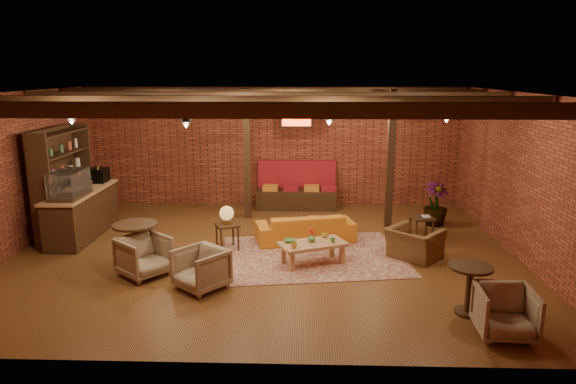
{
  "coord_description": "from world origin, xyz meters",
  "views": [
    {
      "loc": [
        0.81,
        -9.79,
        3.6
      ],
      "look_at": [
        0.48,
        0.2,
        1.24
      ],
      "focal_mm": 32.0,
      "sensor_mm": 36.0,
      "label": 1
    }
  ],
  "objects_px": {
    "side_table_lamp": "(227,217)",
    "armchair_right": "(414,238)",
    "coffee_table": "(312,245)",
    "armchair_far": "(506,310)",
    "armchair_b": "(201,267)",
    "plant_tall": "(438,162)",
    "round_table_left": "(136,238)",
    "side_table_book": "(422,219)",
    "armchair_a": "(144,254)",
    "round_table_right": "(470,282)",
    "sofa": "(305,227)"
  },
  "relations": [
    {
      "from": "side_table_lamp",
      "to": "armchair_right",
      "type": "xyz_separation_m",
      "value": [
        3.74,
        -0.4,
        -0.29
      ]
    },
    {
      "from": "armchair_a",
      "to": "plant_tall",
      "type": "xyz_separation_m",
      "value": [
        5.99,
        3.31,
        1.14
      ]
    },
    {
      "from": "round_table_left",
      "to": "round_table_right",
      "type": "distance_m",
      "value": 5.88
    },
    {
      "from": "armchair_a",
      "to": "armchair_right",
      "type": "height_order",
      "value": "armchair_right"
    },
    {
      "from": "armchair_far",
      "to": "armchair_a",
      "type": "bearing_deg",
      "value": 163.87
    },
    {
      "from": "sofa",
      "to": "armchair_a",
      "type": "bearing_deg",
      "value": 21.17
    },
    {
      "from": "armchair_a",
      "to": "coffee_table",
      "type": "bearing_deg",
      "value": -37.31
    },
    {
      "from": "armchair_far",
      "to": "sofa",
      "type": "bearing_deg",
      "value": 127.81
    },
    {
      "from": "side_table_lamp",
      "to": "armchair_b",
      "type": "height_order",
      "value": "side_table_lamp"
    },
    {
      "from": "sofa",
      "to": "coffee_table",
      "type": "height_order",
      "value": "coffee_table"
    },
    {
      "from": "sofa",
      "to": "side_table_lamp",
      "type": "height_order",
      "value": "side_table_lamp"
    },
    {
      "from": "sofa",
      "to": "armchair_a",
      "type": "relative_size",
      "value": 2.6
    },
    {
      "from": "round_table_left",
      "to": "side_table_book",
      "type": "relative_size",
      "value": 1.58
    },
    {
      "from": "side_table_lamp",
      "to": "plant_tall",
      "type": "distance_m",
      "value": 5.13
    },
    {
      "from": "coffee_table",
      "to": "side_table_book",
      "type": "xyz_separation_m",
      "value": [
        2.4,
        1.53,
        0.1
      ]
    },
    {
      "from": "sofa",
      "to": "armchair_far",
      "type": "bearing_deg",
      "value": 110.67
    },
    {
      "from": "armchair_a",
      "to": "plant_tall",
      "type": "bearing_deg",
      "value": -20.82
    },
    {
      "from": "side_table_book",
      "to": "round_table_right",
      "type": "distance_m",
      "value": 3.51
    },
    {
      "from": "side_table_lamp",
      "to": "armchair_right",
      "type": "relative_size",
      "value": 0.98
    },
    {
      "from": "armchair_b",
      "to": "armchair_right",
      "type": "bearing_deg",
      "value": 62.71
    },
    {
      "from": "armchair_right",
      "to": "round_table_right",
      "type": "height_order",
      "value": "armchair_right"
    },
    {
      "from": "round_table_right",
      "to": "armchair_far",
      "type": "relative_size",
      "value": 0.99
    },
    {
      "from": "armchair_a",
      "to": "side_table_book",
      "type": "relative_size",
      "value": 1.49
    },
    {
      "from": "armchair_b",
      "to": "armchair_far",
      "type": "height_order",
      "value": "armchair_far"
    },
    {
      "from": "armchair_far",
      "to": "plant_tall",
      "type": "relative_size",
      "value": 0.25
    },
    {
      "from": "coffee_table",
      "to": "round_table_left",
      "type": "bearing_deg",
      "value": -175.22
    },
    {
      "from": "coffee_table",
      "to": "armchair_right",
      "type": "xyz_separation_m",
      "value": [
        2.01,
        0.36,
        0.03
      ]
    },
    {
      "from": "side_table_lamp",
      "to": "round_table_left",
      "type": "xyz_separation_m",
      "value": [
        -1.55,
        -1.03,
        -0.13
      ]
    },
    {
      "from": "armchair_right",
      "to": "coffee_table",
      "type": "bearing_deg",
      "value": 52.1
    },
    {
      "from": "side_table_lamp",
      "to": "round_table_left",
      "type": "relative_size",
      "value": 1.09
    },
    {
      "from": "round_table_left",
      "to": "armchair_b",
      "type": "xyz_separation_m",
      "value": [
        1.4,
        -0.93,
        -0.19
      ]
    },
    {
      "from": "armchair_right",
      "to": "armchair_far",
      "type": "bearing_deg",
      "value": 143.74
    },
    {
      "from": "sofa",
      "to": "coffee_table",
      "type": "distance_m",
      "value": 1.37
    },
    {
      "from": "coffee_table",
      "to": "side_table_lamp",
      "type": "distance_m",
      "value": 1.92
    },
    {
      "from": "side_table_book",
      "to": "armchair_far",
      "type": "xyz_separation_m",
      "value": [
        0.23,
        -4.19,
        -0.09
      ]
    },
    {
      "from": "sofa",
      "to": "side_table_book",
      "type": "xyz_separation_m",
      "value": [
        2.53,
        0.17,
        0.17
      ]
    },
    {
      "from": "armchair_b",
      "to": "plant_tall",
      "type": "bearing_deg",
      "value": 79.24
    },
    {
      "from": "side_table_book",
      "to": "armchair_b",
      "type": "bearing_deg",
      "value": -147.48
    },
    {
      "from": "side_table_lamp",
      "to": "armchair_far",
      "type": "relative_size",
      "value": 1.2
    },
    {
      "from": "round_table_left",
      "to": "round_table_right",
      "type": "height_order",
      "value": "round_table_left"
    },
    {
      "from": "coffee_table",
      "to": "round_table_left",
      "type": "xyz_separation_m",
      "value": [
        -3.28,
        -0.27,
        0.2
      ]
    },
    {
      "from": "coffee_table",
      "to": "armchair_a",
      "type": "height_order",
      "value": "armchair_a"
    },
    {
      "from": "armchair_b",
      "to": "round_table_right",
      "type": "xyz_separation_m",
      "value": [
        4.23,
        -0.78,
        0.13
      ]
    },
    {
      "from": "side_table_lamp",
      "to": "armchair_far",
      "type": "bearing_deg",
      "value": -38.06
    },
    {
      "from": "coffee_table",
      "to": "armchair_far",
      "type": "relative_size",
      "value": 1.78
    },
    {
      "from": "sofa",
      "to": "side_table_book",
      "type": "relative_size",
      "value": 3.87
    },
    {
      "from": "sofa",
      "to": "round_table_left",
      "type": "bearing_deg",
      "value": 13.55
    },
    {
      "from": "round_table_right",
      "to": "armchair_far",
      "type": "distance_m",
      "value": 0.75
    },
    {
      "from": "armchair_a",
      "to": "armchair_b",
      "type": "height_order",
      "value": "armchair_a"
    },
    {
      "from": "sofa",
      "to": "armchair_far",
      "type": "distance_m",
      "value": 4.88
    }
  ]
}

